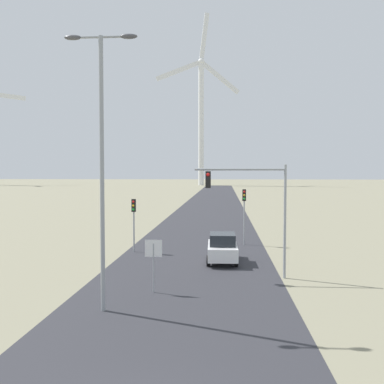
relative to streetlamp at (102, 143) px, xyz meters
The scene contains 8 objects.
road_surface 40.07m from the streetlamp, 85.66° to the left, with size 10.00×240.00×0.01m.
streetlamp is the anchor object (origin of this frame).
stop_sign_near 6.11m from the streetlamp, 60.48° to the left, with size 0.81×0.07×2.50m.
traffic_light_post_near_left 14.01m from the streetlamp, 96.07° to the left, with size 0.28×0.34×3.75m.
traffic_light_post_near_right 18.59m from the streetlamp, 69.08° to the left, with size 0.28×0.34×4.31m.
traffic_light_mast_overhead 9.31m from the streetlamp, 43.62° to the left, with size 4.88×0.34×6.07m.
car_approaching 12.72m from the streetlamp, 64.46° to the left, with size 1.89×4.14×1.83m.
wind_turbine_left 165.26m from the streetlamp, 91.50° to the left, with size 33.39×9.10×68.90m.
Camera 1 is at (1.93, -9.22, 5.73)m, focal length 42.00 mm.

